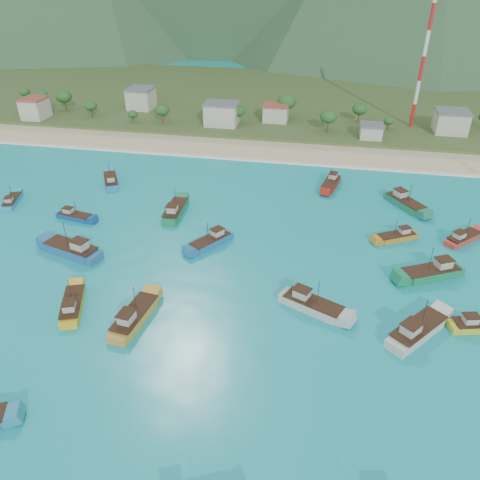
% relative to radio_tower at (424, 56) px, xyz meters
% --- Properties ---
extents(ground, '(600.00, 600.00, 0.00)m').
position_rel_radio_tower_xyz_m(ground, '(-41.28, -108.00, -25.12)').
color(ground, '#0D8B91').
rests_on(ground, ground).
extents(beach, '(400.00, 18.00, 1.20)m').
position_rel_radio_tower_xyz_m(beach, '(-41.28, -29.00, -25.12)').
color(beach, beige).
rests_on(beach, ground).
extents(land, '(400.00, 110.00, 2.40)m').
position_rel_radio_tower_xyz_m(land, '(-41.28, 32.00, -25.12)').
color(land, '#385123').
rests_on(land, ground).
extents(surf_line, '(400.00, 2.50, 0.08)m').
position_rel_radio_tower_xyz_m(surf_line, '(-41.28, -38.50, -25.12)').
color(surf_line, white).
rests_on(surf_line, ground).
extents(village, '(215.19, 29.17, 7.43)m').
position_rel_radio_tower_xyz_m(village, '(-31.87, -6.54, -20.17)').
color(village, beige).
rests_on(village, ground).
extents(vegetation, '(279.17, 25.73, 9.17)m').
position_rel_radio_tower_xyz_m(vegetation, '(-52.52, -4.97, -19.86)').
color(vegetation, '#235623').
rests_on(vegetation, ground).
extents(radio_tower, '(1.20, 1.20, 47.03)m').
position_rel_radio_tower_xyz_m(radio_tower, '(0.00, 0.00, 0.00)').
color(radio_tower, red).
rests_on(radio_tower, ground).
extents(boat_0, '(10.05, 5.05, 5.70)m').
position_rel_radio_tower_xyz_m(boat_0, '(-0.81, -105.67, -24.47)').
color(boat_0, gold).
rests_on(boat_0, ground).
extents(boat_1, '(9.23, 4.12, 5.27)m').
position_rel_radio_tower_xyz_m(boat_1, '(-85.54, -83.01, -24.55)').
color(boat_1, navy).
rests_on(boat_1, ground).
extents(boat_2, '(8.53, 10.48, 6.24)m').
position_rel_radio_tower_xyz_m(boat_2, '(-51.08, -88.29, -24.38)').
color(boat_2, '#1C619C').
rests_on(boat_2, ground).
extents(boat_5, '(10.93, 11.98, 7.41)m').
position_rel_radio_tower_xyz_m(boat_5, '(-11.19, -109.33, -24.16)').
color(boat_5, beige).
rests_on(boat_5, ground).
extents(boat_6, '(7.87, 10.90, 6.32)m').
position_rel_radio_tower_xyz_m(boat_6, '(-85.50, -62.71, -24.36)').
color(boat_6, '#2578B9').
rests_on(boat_6, ground).
extents(boat_8, '(4.95, 8.95, 5.07)m').
position_rel_radio_tower_xyz_m(boat_8, '(-104.93, -78.57, -24.59)').
color(boat_8, '#278EBB').
rests_on(boat_8, ground).
extents(boat_9, '(9.89, 11.86, 7.11)m').
position_rel_radio_tower_xyz_m(boat_9, '(-8.15, -61.76, -24.22)').
color(boat_9, '#1F7452').
rests_on(boat_9, ground).
extents(boat_11, '(3.94, 11.94, 6.98)m').
position_rel_radio_tower_xyz_m(boat_11, '(-62.84, -76.41, -24.24)').
color(boat_11, '#1A7949').
rests_on(boat_11, ground).
extents(boat_12, '(5.37, 10.93, 6.21)m').
position_rel_radio_tower_xyz_m(boat_12, '(-26.50, -53.16, -24.38)').
color(boat_12, '#A11D14').
rests_on(boat_12, ground).
extents(boat_14, '(9.45, 6.91, 5.49)m').
position_rel_radio_tower_xyz_m(boat_14, '(-11.57, -78.42, -24.51)').
color(boat_14, '#BC7C20').
rests_on(boat_14, ground).
extents(boat_15, '(13.70, 7.44, 7.77)m').
position_rel_radio_tower_xyz_m(boat_15, '(-78.44, -97.38, -24.10)').
color(boat_15, '#245C93').
rests_on(boat_15, ground).
extents(boat_16, '(12.66, 8.83, 7.29)m').
position_rel_radio_tower_xyz_m(boat_16, '(-6.35, -91.72, -24.18)').
color(boat_16, '#137B4B').
rests_on(boat_16, ground).
extents(boat_18, '(8.92, 8.78, 5.71)m').
position_rel_radio_tower_xyz_m(boat_18, '(2.55, -76.41, -24.47)').
color(boat_18, '#BB3528').
rests_on(boat_18, ground).
extents(boat_22, '(12.10, 7.97, 6.92)m').
position_rel_radio_tower_xyz_m(boat_22, '(-28.45, -105.88, -24.25)').
color(boat_22, beige).
rests_on(boat_22, ground).
extents(boat_23, '(5.02, 12.28, 7.05)m').
position_rel_radio_tower_xyz_m(boat_23, '(-57.85, -114.80, -24.23)').
color(boat_23, gold).
rests_on(boat_23, ground).
extents(boat_24, '(6.61, 10.98, 6.24)m').
position_rel_radio_tower_xyz_m(boat_24, '(-69.79, -113.82, -24.38)').
color(boat_24, gold).
rests_on(boat_24, ground).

